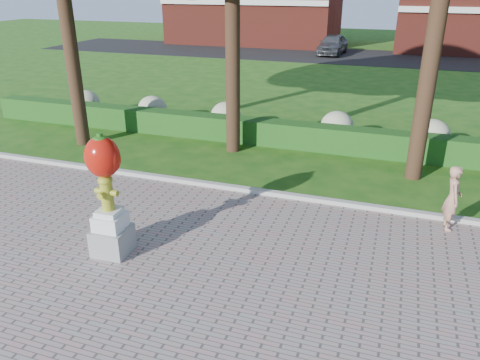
{
  "coord_description": "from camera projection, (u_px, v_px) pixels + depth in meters",
  "views": [
    {
      "loc": [
        2.86,
        -7.44,
        5.05
      ],
      "look_at": [
        -0.05,
        1.0,
        1.24
      ],
      "focal_mm": 35.0,
      "sensor_mm": 36.0,
      "label": 1
    }
  ],
  "objects": [
    {
      "name": "building_left",
      "position": [
        255.0,
        0.0,
        40.5
      ],
      "size": [
        14.0,
        8.0,
        7.0
      ],
      "primitive_type": "cube",
      "color": "maroon",
      "rests_on": "ground"
    },
    {
      "name": "hydrant_sculpture",
      "position": [
        107.0,
        192.0,
        8.86
      ],
      "size": [
        0.73,
        0.7,
        2.49
      ],
      "rotation": [
        0.0,
        0.0,
        0.04
      ],
      "color": "gray",
      "rests_on": "walkway"
    },
    {
      "name": "lawn_hedge",
      "position": [
        301.0,
        136.0,
        15.24
      ],
      "size": [
        24.0,
        0.7,
        0.8
      ],
      "primitive_type": "cube",
      "color": "#174814",
      "rests_on": "ground"
    },
    {
      "name": "parked_car",
      "position": [
        333.0,
        44.0,
        34.5
      ],
      "size": [
        1.95,
        4.37,
        1.46
      ],
      "primitive_type": "imported",
      "rotation": [
        0.0,
        0.0,
        -0.05
      ],
      "color": "#3E4146",
      "rests_on": "street"
    },
    {
      "name": "ground",
      "position": [
        226.0,
        256.0,
        9.31
      ],
      "size": [
        100.0,
        100.0,
        0.0
      ],
      "primitive_type": "plane",
      "color": "#1A4D13",
      "rests_on": "ground"
    },
    {
      "name": "woman",
      "position": [
        453.0,
        198.0,
        10.0
      ],
      "size": [
        0.4,
        0.57,
        1.46
      ],
      "primitive_type": "imported",
      "rotation": [
        0.0,
        0.0,
        1.68
      ],
      "color": "tan",
      "rests_on": "walkway"
    },
    {
      "name": "curb",
      "position": [
        267.0,
        193.0,
        11.89
      ],
      "size": [
        40.0,
        0.18,
        0.15
      ],
      "primitive_type": "cube",
      "color": "#ADADA5",
      "rests_on": "ground"
    },
    {
      "name": "hydrangea_row",
      "position": [
        324.0,
        125.0,
        15.88
      ],
      "size": [
        20.1,
        1.1,
        0.99
      ],
      "color": "#A1A880",
      "rests_on": "ground"
    },
    {
      "name": "street",
      "position": [
        363.0,
        57.0,
        33.65
      ],
      "size": [
        50.0,
        8.0,
        0.02
      ],
      "primitive_type": "cube",
      "color": "black",
      "rests_on": "ground"
    }
  ]
}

